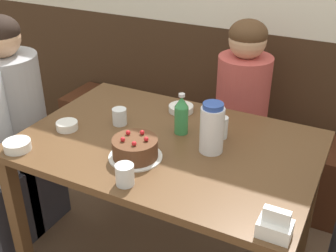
# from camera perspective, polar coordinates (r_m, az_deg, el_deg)

# --- Properties ---
(bench_seat) EXTENTS (2.45, 0.38, 0.45)m
(bench_seat) POSITION_cam_1_polar(r_m,az_deg,el_deg) (2.83, 7.68, -3.85)
(bench_seat) COLOR #472314
(bench_seat) RESTS_ON ground_plane
(dining_table) EXTENTS (1.32, 0.89, 0.76)m
(dining_table) POSITION_cam_1_polar(r_m,az_deg,el_deg) (1.95, -0.01, -4.53)
(dining_table) COLOR brown
(dining_table) RESTS_ON ground_plane
(birthday_cake) EXTENTS (0.23, 0.23, 0.11)m
(birthday_cake) POSITION_cam_1_polar(r_m,az_deg,el_deg) (1.77, -4.47, -3.06)
(birthday_cake) COLOR white
(birthday_cake) RESTS_ON dining_table
(water_pitcher) EXTENTS (0.10, 0.10, 0.23)m
(water_pitcher) POSITION_cam_1_polar(r_m,az_deg,el_deg) (1.79, 5.98, -0.31)
(water_pitcher) COLOR white
(water_pitcher) RESTS_ON dining_table
(soju_bottle) EXTENTS (0.06, 0.06, 0.20)m
(soju_bottle) POSITION_cam_1_polar(r_m,az_deg,el_deg) (1.93, 1.83, 1.54)
(soju_bottle) COLOR #388E4C
(soju_bottle) RESTS_ON dining_table
(napkin_holder) EXTENTS (0.11, 0.08, 0.11)m
(napkin_holder) POSITION_cam_1_polar(r_m,az_deg,el_deg) (1.43, 14.30, -13.00)
(napkin_holder) COLOR white
(napkin_holder) RESTS_ON dining_table
(bowl_soup_white) EXTENTS (0.10, 0.10, 0.04)m
(bowl_soup_white) POSITION_cam_1_polar(r_m,az_deg,el_deg) (2.05, -13.51, 0.06)
(bowl_soup_white) COLOR white
(bowl_soup_white) RESTS_ON dining_table
(bowl_rice_small) EXTENTS (0.12, 0.12, 0.04)m
(bowl_rice_small) POSITION_cam_1_polar(r_m,az_deg,el_deg) (1.95, -19.73, -2.50)
(bowl_rice_small) COLOR white
(bowl_rice_small) RESTS_ON dining_table
(bowl_side_dish) EXTENTS (0.13, 0.13, 0.03)m
(bowl_side_dish) POSITION_cam_1_polar(r_m,az_deg,el_deg) (2.17, 1.77, 2.39)
(bowl_side_dish) COLOR white
(bowl_side_dish) RESTS_ON dining_table
(glass_water_tall) EXTENTS (0.06, 0.06, 0.10)m
(glass_water_tall) POSITION_cam_1_polar(r_m,az_deg,el_deg) (1.93, 7.22, -0.19)
(glass_water_tall) COLOR silver
(glass_water_tall) RESTS_ON dining_table
(glass_tumbler_short) EXTENTS (0.07, 0.07, 0.08)m
(glass_tumbler_short) POSITION_cam_1_polar(r_m,az_deg,el_deg) (2.04, -6.58, 1.28)
(glass_tumbler_short) COLOR silver
(glass_tumbler_short) RESTS_ON dining_table
(glass_shot_small) EXTENTS (0.07, 0.07, 0.08)m
(glass_shot_small) POSITION_cam_1_polar(r_m,az_deg,el_deg) (1.62, -5.98, -6.54)
(glass_shot_small) COLOR silver
(glass_shot_small) RESTS_ON dining_table
(person_teal_shirt) EXTENTS (0.34, 0.33, 1.24)m
(person_teal_shirt) POSITION_cam_1_polar(r_m,az_deg,el_deg) (2.47, -19.73, -0.54)
(person_teal_shirt) COLOR #33333D
(person_teal_shirt) RESTS_ON ground_plane
(person_grey_tee) EXTENTS (0.30, 0.34, 1.17)m
(person_grey_tee) POSITION_cam_1_polar(r_m,az_deg,el_deg) (2.53, 9.74, 0.45)
(person_grey_tee) COLOR #33333D
(person_grey_tee) RESTS_ON ground_plane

